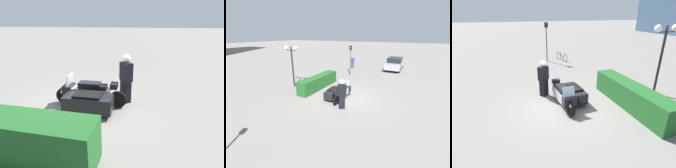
{
  "view_description": "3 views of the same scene",
  "coord_description": "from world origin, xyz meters",
  "views": [
    {
      "loc": [
        -1.98,
        5.42,
        2.89
      ],
      "look_at": [
        -0.85,
        0.17,
        0.95
      ],
      "focal_mm": 28.0,
      "sensor_mm": 36.0,
      "label": 1
    },
    {
      "loc": [
        -8.57,
        -4.26,
        4.3
      ],
      "look_at": [
        0.27,
        0.48,
        0.94
      ],
      "focal_mm": 24.0,
      "sensor_mm": 36.0,
      "label": 2
    },
    {
      "loc": [
        6.65,
        -2.27,
        3.89
      ],
      "look_at": [
        -0.45,
        0.22,
        0.8
      ],
      "focal_mm": 28.0,
      "sensor_mm": 36.0,
      "label": 3
    }
  ],
  "objects": [
    {
      "name": "traffic_light_near",
      "position": [
        6.16,
        2.13,
        2.08
      ],
      "size": [
        0.23,
        0.26,
        3.14
      ],
      "rotation": [
        0.0,
        0.0,
        3.14
      ],
      "color": "#4C4C4C",
      "rests_on": "ground"
    },
    {
      "name": "pedestrian_bystander",
      "position": [
        9.64,
        3.31,
        0.79
      ],
      "size": [
        0.49,
        0.36,
        1.57
      ],
      "rotation": [
        0.0,
        0.0,
        -1.8
      ],
      "color": "brown",
      "rests_on": "ground"
    },
    {
      "name": "hedge_bush_curbside",
      "position": [
        1.13,
        2.76,
        0.52
      ],
      "size": [
        4.44,
        0.86,
        1.03
      ],
      "primitive_type": "cube",
      "color": "#1E5623",
      "rests_on": "ground"
    },
    {
      "name": "parked_car_background",
      "position": [
        11.29,
        -1.73,
        0.79
      ],
      "size": [
        4.52,
        1.76,
        1.51
      ],
      "rotation": [
        0.0,
        0.0,
        0.0
      ],
      "color": "#9E9EA3",
      "rests_on": "ground"
    },
    {
      "name": "officer_rider",
      "position": [
        -1.21,
        -0.57,
        0.96
      ],
      "size": [
        0.53,
        0.57,
        1.81
      ],
      "rotation": [
        0.0,
        0.0,
        -2.51
      ],
      "color": "black",
      "rests_on": "ground"
    },
    {
      "name": "ground_plane",
      "position": [
        0.0,
        0.0,
        0.0
      ],
      "size": [
        160.0,
        160.0,
        0.0
      ],
      "primitive_type": "plane",
      "color": "slate"
    },
    {
      "name": "twin_lamp_post",
      "position": [
        0.43,
        4.84,
        2.61
      ],
      "size": [
        0.33,
        1.35,
        3.4
      ],
      "color": "black",
      "rests_on": "ground"
    },
    {
      "name": "police_motorcycle",
      "position": [
        -0.01,
        0.35,
        0.45
      ],
      "size": [
        2.59,
        1.23,
        1.14
      ],
      "rotation": [
        0.0,
        0.0,
        0.03
      ],
      "color": "black",
      "rests_on": "ground"
    }
  ]
}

